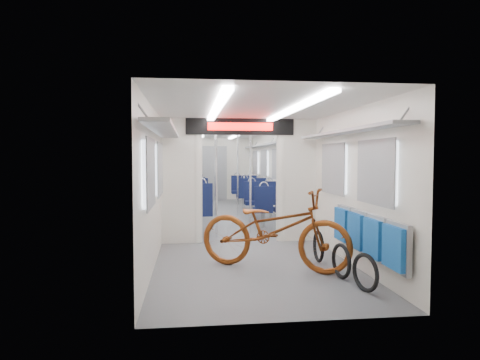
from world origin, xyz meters
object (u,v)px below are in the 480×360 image
(bike_hoop_a, at_px, (365,275))
(seat_bay_far_right, at_px, (248,190))
(flip_bench, at_px, (366,234))
(seat_bay_far_left, at_px, (190,190))
(stanchion_far_right, at_px, (238,173))
(seat_bay_near_right, at_px, (267,201))
(bike_hoop_b, at_px, (341,263))
(stanchion_near_left, at_px, (217,179))
(bike_hoop_c, at_px, (318,248))
(bicycle, at_px, (274,229))
(stanchion_far_left, at_px, (215,173))
(stanchion_near_right, at_px, (250,178))
(seat_bay_near_left, at_px, (190,201))

(bike_hoop_a, distance_m, seat_bay_far_right, 8.89)
(flip_bench, relative_size, seat_bay_far_left, 1.02)
(stanchion_far_right, bearing_deg, seat_bay_near_right, -65.50)
(bike_hoop_b, relative_size, seat_bay_far_right, 0.24)
(stanchion_near_left, bearing_deg, seat_bay_far_left, 95.74)
(seat_bay_far_left, relative_size, stanchion_far_right, 0.91)
(bike_hoop_c, relative_size, seat_bay_near_right, 0.25)
(bike_hoop_b, xyz_separation_m, seat_bay_far_left, (-1.96, 8.35, 0.34))
(bicycle, height_order, stanchion_far_left, stanchion_far_left)
(seat_bay_far_left, relative_size, seat_bay_far_right, 1.07)
(stanchion_near_right, xyz_separation_m, stanchion_far_left, (-0.55, 2.92, 0.00))
(stanchion_near_left, distance_m, stanchion_far_left, 3.27)
(bike_hoop_b, xyz_separation_m, stanchion_far_right, (-0.66, 6.16, 0.94))
(seat_bay_far_left, xyz_separation_m, stanchion_near_right, (1.25, -4.91, 0.60))
(stanchion_far_right, bearing_deg, stanchion_near_right, -90.90)
(bike_hoop_c, height_order, seat_bay_far_right, seat_bay_far_right)
(bike_hoop_b, height_order, seat_bay_far_right, seat_bay_far_right)
(flip_bench, bearing_deg, bike_hoop_a, -113.41)
(seat_bay_near_right, relative_size, stanchion_far_right, 0.83)
(flip_bench, distance_m, seat_bay_near_left, 5.22)
(seat_bay_far_right, bearing_deg, seat_bay_far_left, 179.06)
(seat_bay_near_right, height_order, stanchion_near_left, stanchion_near_left)
(flip_bench, distance_m, seat_bay_near_right, 4.93)
(bike_hoop_a, relative_size, stanchion_far_right, 0.20)
(bicycle, bearing_deg, bike_hoop_c, -39.02)
(seat_bay_near_left, bearing_deg, stanchion_near_right, -44.90)
(seat_bay_far_left, bearing_deg, flip_bench, -74.67)
(seat_bay_far_left, relative_size, stanchion_near_right, 0.91)
(stanchion_near_right, distance_m, stanchion_far_left, 2.97)
(seat_bay_far_left, relative_size, stanchion_near_left, 0.91)
(bike_hoop_a, bearing_deg, stanchion_far_left, 100.99)
(bike_hoop_a, height_order, bike_hoop_c, bike_hoop_c)
(flip_bench, bearing_deg, stanchion_far_right, 99.13)
(bicycle, distance_m, bike_hoop_c, 0.89)
(bicycle, bearing_deg, stanchion_far_left, 32.85)
(bicycle, distance_m, seat_bay_far_left, 7.86)
(bike_hoop_c, xyz_separation_m, stanchion_near_left, (-1.40, 2.20, 0.94))
(seat_bay_near_left, distance_m, seat_bay_near_right, 1.88)
(seat_bay_near_left, bearing_deg, seat_bay_far_left, 90.00)
(bike_hoop_a, distance_m, bike_hoop_c, 1.47)
(seat_bay_near_right, bearing_deg, stanchion_near_right, -112.77)
(seat_bay_near_left, height_order, stanchion_far_right, stanchion_far_right)
(bicycle, bearing_deg, bike_hoop_b, -98.39)
(bike_hoop_b, xyz_separation_m, stanchion_near_left, (-1.43, 3.09, 0.94))
(seat_bay_far_right, height_order, stanchion_near_left, stanchion_near_left)
(bike_hoop_b, distance_m, seat_bay_far_right, 8.32)
(bike_hoop_b, distance_m, bike_hoop_c, 0.89)
(seat_bay_near_right, xyz_separation_m, stanchion_near_left, (-1.34, -1.82, 0.63))
(seat_bay_far_right, distance_m, stanchion_near_right, 4.95)
(seat_bay_near_left, distance_m, seat_bay_far_right, 4.08)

